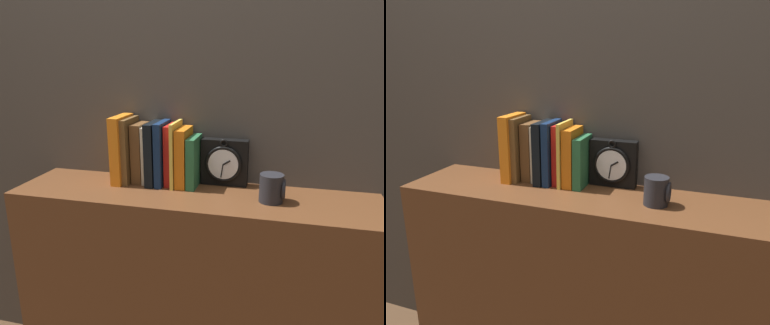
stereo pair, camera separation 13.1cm
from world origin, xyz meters
The scene contains 14 objects.
wall_back centered at (0.00, 0.19, 1.30)m, with size 6.00×0.05×2.60m.
bookshelf centered at (0.00, 0.00, 0.44)m, with size 1.32×0.33×0.88m.
clock centered at (0.10, 0.12, 0.97)m, with size 0.18×0.06×0.18m.
book_slot0_orange centered at (-0.30, 0.08, 1.01)m, with size 0.04×0.16×0.26m.
book_slot1_brown centered at (-0.27, 0.08, 1.01)m, with size 0.02×0.14×0.25m.
book_slot2_brown centered at (-0.23, 0.09, 1.00)m, with size 0.04×0.12×0.23m.
book_slot3_cream centered at (-0.20, 0.09, 0.99)m, with size 0.02×0.12×0.22m.
book_slot4_black centered at (-0.17, 0.08, 1.00)m, with size 0.03×0.14×0.24m.
book_slot5_navy centered at (-0.14, 0.08, 1.00)m, with size 0.03×0.14×0.24m.
book_slot6_red centered at (-0.10, 0.09, 1.00)m, with size 0.03×0.12×0.23m.
book_slot7_yellow centered at (-0.08, 0.08, 1.00)m, with size 0.01×0.14×0.24m.
book_slot8_orange centered at (-0.05, 0.09, 0.99)m, with size 0.04×0.13×0.22m.
book_slot9_green centered at (-0.01, 0.08, 0.98)m, with size 0.03×0.14×0.19m.
mug centered at (0.28, -0.01, 0.93)m, with size 0.09×0.08×0.10m.
Camera 2 is at (0.43, -1.19, 1.36)m, focal length 35.00 mm.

